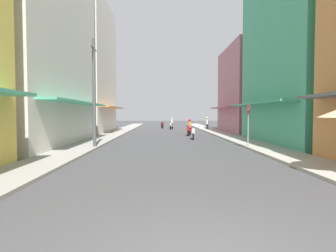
{
  "coord_description": "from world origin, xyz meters",
  "views": [
    {
      "loc": [
        -0.59,
        -3.67,
        2.05
      ],
      "look_at": [
        -0.18,
        16.42,
        1.2
      ],
      "focal_mm": 29.94,
      "sensor_mm": 36.0,
      "label": 1
    }
  ],
  "objects": [
    {
      "name": "motorbike_maroon",
      "position": [
        -0.6,
        36.99,
        0.5
      ],
      "size": [
        0.55,
        1.8,
        0.96
      ],
      "color": "black",
      "rests_on": "ground"
    },
    {
      "name": "street_sign_no_entry",
      "position": [
        4.56,
        13.01,
        1.72
      ],
      "size": [
        0.07,
        0.6,
        2.65
      ],
      "color": "gray",
      "rests_on": "ground"
    },
    {
      "name": "building_right_far",
      "position": [
        9.53,
        27.2,
        4.69
      ],
      "size": [
        7.05,
        10.07,
        9.4
      ],
      "color": "#B7727F",
      "rests_on": "ground"
    },
    {
      "name": "utility_pole",
      "position": [
        -4.66,
        13.17,
        3.35
      ],
      "size": [
        0.2,
        1.2,
        6.54
      ],
      "color": "#4C4C4F",
      "rests_on": "ground"
    },
    {
      "name": "motorbike_silver",
      "position": [
        0.65,
        34.03,
        0.7
      ],
      "size": [
        0.66,
        1.77,
        1.58
      ],
      "color": "black",
      "rests_on": "ground"
    },
    {
      "name": "sidewalk_right",
      "position": [
        5.47,
        23.07,
        0.06
      ],
      "size": [
        2.12,
        62.13,
        0.12
      ],
      "primitive_type": "cube",
      "color": "#ADA89E",
      "rests_on": "ground"
    },
    {
      "name": "motorbike_red",
      "position": [
        1.99,
        23.01,
        0.7
      ],
      "size": [
        0.66,
        1.78,
        1.58
      ],
      "color": "black",
      "rests_on": "ground"
    },
    {
      "name": "ground_plane",
      "position": [
        0.0,
        23.07,
        0.0
      ],
      "size": [
        119.09,
        119.09,
        0.0
      ],
      "primitive_type": "plane",
      "color": "#424244"
    },
    {
      "name": "building_left_far",
      "position": [
        -9.53,
        27.29,
        7.08
      ],
      "size": [
        7.05,
        10.4,
        14.18
      ],
      "color": "silver",
      "rests_on": "ground"
    },
    {
      "name": "pedestrian_foreground",
      "position": [
        5.2,
        32.23,
        0.96
      ],
      "size": [
        0.44,
        0.44,
        1.7
      ],
      "color": "#262628",
      "rests_on": "ground"
    },
    {
      "name": "motorbike_white",
      "position": [
        1.93,
        19.07,
        0.5
      ],
      "size": [
        0.55,
        1.81,
        0.96
      ],
      "color": "black",
      "rests_on": "ground"
    },
    {
      "name": "sidewalk_left",
      "position": [
        -5.47,
        23.07,
        0.06
      ],
      "size": [
        2.12,
        62.13,
        0.12
      ],
      "primitive_type": "cube",
      "color": "#9E9991",
      "rests_on": "ground"
    },
    {
      "name": "building_left_mid",
      "position": [
        -9.53,
        15.05,
        8.79
      ],
      "size": [
        7.05,
        12.43,
        17.59
      ],
      "color": "silver",
      "rests_on": "ground"
    },
    {
      "name": "building_right_mid",
      "position": [
        9.53,
        15.7,
        6.12
      ],
      "size": [
        7.05,
        11.16,
        12.25
      ],
      "color": "#4CB28C",
      "rests_on": "ground"
    }
  ]
}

